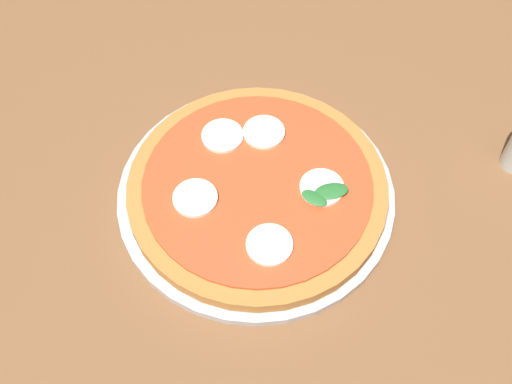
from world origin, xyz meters
name	(u,v)px	position (x,y,z in m)	size (l,w,h in m)	color
ground_plane	(263,354)	(0.00, 0.00, 0.00)	(6.00, 6.00, 0.00)	#2D2B28
dining_table	(268,205)	(0.00, 0.00, 0.65)	(1.33, 1.18, 0.74)	brown
serving_tray	(256,194)	(0.04, -0.03, 0.74)	(0.35, 0.35, 0.01)	#B2B2B7
pizza	(257,187)	(0.04, -0.02, 0.76)	(0.33, 0.33, 0.03)	#B27033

